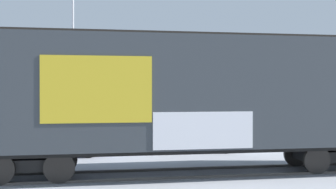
{
  "coord_description": "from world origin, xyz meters",
  "views": [
    {
      "loc": [
        -4.99,
        -13.16,
        2.73
      ],
      "look_at": [
        -1.53,
        2.32,
        2.6
      ],
      "focal_mm": 44.48,
      "sensor_mm": 36.0,
      "label": 1
    }
  ],
  "objects": [
    {
      "name": "ground_plane",
      "position": [
        0.0,
        0.0,
        0.0
      ],
      "size": [
        260.0,
        260.0,
        0.0
      ],
      "primitive_type": "plane",
      "color": "#B2B5BC"
    },
    {
      "name": "track",
      "position": [
        -2.73,
        0.07,
        0.04
      ],
      "size": [
        60.0,
        5.13,
        0.08
      ],
      "color": "#4C4742",
      "rests_on": "ground_plane"
    },
    {
      "name": "freight_car",
      "position": [
        -1.32,
        -0.0,
        2.61
      ],
      "size": [
        14.28,
        3.61,
        4.66
      ],
      "color": "#33383D",
      "rests_on": "ground_plane"
    },
    {
      "name": "flagpole",
      "position": [
        -5.19,
        9.97,
        5.68
      ],
      "size": [
        0.72,
        1.24,
        9.28
      ],
      "color": "silver",
      "rests_on": "ground_plane"
    },
    {
      "name": "hillside",
      "position": [
        0.07,
        70.82,
        4.18
      ],
      "size": [
        151.08,
        39.4,
        12.83
      ],
      "color": "slate",
      "rests_on": "ground_plane"
    },
    {
      "name": "parked_car_blue",
      "position": [
        -5.93,
        4.95,
        0.81
      ],
      "size": [
        4.21,
        1.99,
        1.55
      ],
      "color": "navy",
      "rests_on": "ground_plane"
    },
    {
      "name": "parked_car_silver",
      "position": [
        0.12,
        5.08,
        0.89
      ],
      "size": [
        4.38,
        2.5,
        1.74
      ],
      "color": "#B7BABF",
      "rests_on": "ground_plane"
    }
  ]
}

